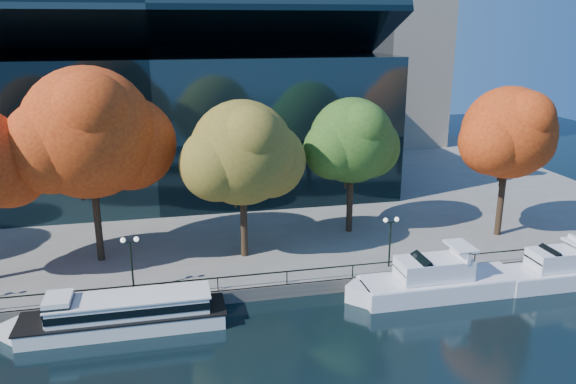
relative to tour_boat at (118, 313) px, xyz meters
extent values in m
plane|color=black|center=(6.67, -1.07, -1.15)|extent=(160.00, 160.00, 0.00)
cube|color=slate|center=(6.67, 35.43, -0.65)|extent=(90.00, 67.00, 1.00)
cube|color=#47443F|center=(6.67, 1.98, -0.65)|extent=(90.00, 0.25, 1.00)
cube|color=black|center=(6.67, 2.18, 0.80)|extent=(88.20, 0.08, 0.08)
cube|color=black|center=(6.67, 2.18, 0.30)|extent=(0.07, 0.07, 0.90)
cube|color=black|center=(2.67, 30.93, 6.85)|extent=(50.00, 24.00, 16.00)
cube|color=black|center=(2.67, 26.93, 16.35)|extent=(50.00, 17.14, 7.86)
cube|color=white|center=(0.33, 0.00, -0.65)|extent=(12.88, 3.13, 1.01)
cube|color=black|center=(0.33, 0.00, -0.12)|extent=(13.14, 3.19, 0.11)
cube|color=white|center=(-6.11, 0.00, -0.65)|extent=(2.59, 2.59, 1.01)
cube|color=white|center=(0.79, 0.00, 0.46)|extent=(10.05, 2.56, 1.10)
cube|color=black|center=(0.79, 0.00, 0.50)|extent=(10.17, 2.63, 0.51)
cube|color=white|center=(0.79, 0.00, 1.05)|extent=(10.30, 2.69, 0.09)
cube|color=white|center=(-3.54, 0.00, 0.73)|extent=(1.66, 2.19, 1.66)
cube|color=black|center=(-3.54, 0.00, 0.92)|extent=(1.70, 2.25, 0.64)
cube|color=white|center=(22.65, -0.01, -0.48)|extent=(11.78, 3.37, 1.35)
cube|color=white|center=(16.76, -0.01, -0.48)|extent=(2.58, 2.58, 1.35)
cube|color=white|center=(22.65, -0.01, 0.22)|extent=(11.55, 3.30, 0.09)
cube|color=white|center=(22.06, -0.01, 1.03)|extent=(5.30, 2.53, 1.46)
cube|color=black|center=(20.53, -0.01, 1.15)|extent=(2.32, 2.42, 1.84)
cube|color=white|center=(24.06, -0.01, 2.10)|extent=(0.28, 2.63, 0.90)
cube|color=white|center=(24.06, -0.01, 2.55)|extent=(1.57, 2.63, 0.17)
cube|color=white|center=(32.66, -0.26, -0.51)|extent=(9.68, 3.01, 1.29)
cube|color=white|center=(27.82, -0.26, -0.51)|extent=(2.37, 2.37, 1.29)
cube|color=white|center=(32.66, -0.26, 0.16)|extent=(9.49, 2.95, 0.09)
cube|color=white|center=(32.17, -0.26, 0.94)|extent=(4.36, 2.26, 1.40)
cube|color=black|center=(30.91, -0.26, 1.05)|extent=(1.97, 2.17, 1.63)
sphere|color=#AB240D|center=(-7.60, 8.75, 7.91)|extent=(5.83, 5.83, 5.83)
cylinder|color=black|center=(-1.94, 9.63, 3.96)|extent=(0.56, 0.56, 8.23)
cylinder|color=black|center=(-1.44, 9.83, 7.19)|extent=(1.27, 1.95, 4.11)
cylinder|color=black|center=(-2.34, 9.33, 6.90)|extent=(1.17, 1.33, 3.67)
sphere|color=#AB240D|center=(-1.94, 9.63, 10.13)|extent=(9.95, 9.95, 9.95)
sphere|color=#AB240D|center=(0.80, 11.13, 8.89)|extent=(7.46, 7.46, 7.46)
sphere|color=#AB240D|center=(-4.42, 8.64, 9.39)|extent=(6.96, 6.96, 6.96)
sphere|color=#AB240D|center=(-1.44, 7.64, 11.87)|extent=(5.97, 5.97, 5.97)
cylinder|color=black|center=(9.40, 8.02, 3.27)|extent=(0.56, 0.56, 6.86)
cylinder|color=black|center=(9.90, 8.22, 5.97)|extent=(1.12, 1.68, 3.44)
cylinder|color=black|center=(9.00, 7.72, 5.72)|extent=(1.03, 1.16, 3.07)
sphere|color=brown|center=(9.40, 8.02, 8.42)|extent=(8.18, 8.18, 8.18)
sphere|color=brown|center=(11.65, 9.25, 7.39)|extent=(6.13, 6.13, 6.13)
sphere|color=brown|center=(7.36, 7.20, 7.80)|extent=(5.72, 5.72, 5.72)
sphere|color=brown|center=(9.81, 6.38, 9.85)|extent=(4.91, 4.91, 4.91)
cylinder|color=black|center=(19.50, 11.59, 3.20)|extent=(0.56, 0.56, 6.71)
cylinder|color=black|center=(20.00, 11.79, 5.84)|extent=(1.10, 1.65, 3.37)
cylinder|color=black|center=(19.10, 11.29, 5.60)|extent=(1.01, 1.14, 3.01)
sphere|color=#2B531A|center=(19.50, 11.59, 8.24)|extent=(7.45, 7.45, 7.45)
sphere|color=#2B531A|center=(21.55, 12.70, 7.31)|extent=(5.58, 5.58, 5.58)
sphere|color=#2B531A|center=(17.64, 10.84, 7.68)|extent=(5.21, 5.21, 5.21)
sphere|color=#2B531A|center=(19.87, 10.10, 9.54)|extent=(4.47, 4.47, 4.47)
cylinder|color=black|center=(32.24, 7.90, 3.54)|extent=(0.56, 0.56, 7.39)
cylinder|color=black|center=(32.74, 8.10, 6.44)|extent=(1.18, 1.78, 3.70)
cylinder|color=black|center=(31.84, 7.60, 6.18)|extent=(1.08, 1.23, 3.31)
sphere|color=#AB240D|center=(32.24, 7.90, 9.08)|extent=(7.88, 7.88, 7.88)
sphere|color=#AB240D|center=(34.41, 9.09, 8.10)|extent=(5.91, 5.91, 5.91)
sphere|color=#AB240D|center=(30.27, 7.12, 8.49)|extent=(5.52, 5.52, 5.52)
sphere|color=#AB240D|center=(32.64, 6.33, 10.46)|extent=(4.73, 4.73, 4.73)
cylinder|color=black|center=(0.84, 3.43, 1.65)|extent=(0.14, 0.14, 3.60)
cube|color=black|center=(0.84, 3.43, 3.50)|extent=(0.90, 0.06, 0.06)
sphere|color=white|center=(0.39, 3.43, 3.70)|extent=(0.36, 0.36, 0.36)
sphere|color=white|center=(1.29, 3.43, 3.70)|extent=(0.36, 0.36, 0.36)
cylinder|color=black|center=(20.05, 3.43, 1.65)|extent=(0.14, 0.14, 3.60)
cube|color=black|center=(20.05, 3.43, 3.50)|extent=(0.90, 0.06, 0.06)
sphere|color=white|center=(19.60, 3.43, 3.70)|extent=(0.36, 0.36, 0.36)
sphere|color=white|center=(20.50, 3.43, 3.70)|extent=(0.36, 0.36, 0.36)
camera|label=1|loc=(3.78, -34.13, 17.91)|focal=35.00mm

